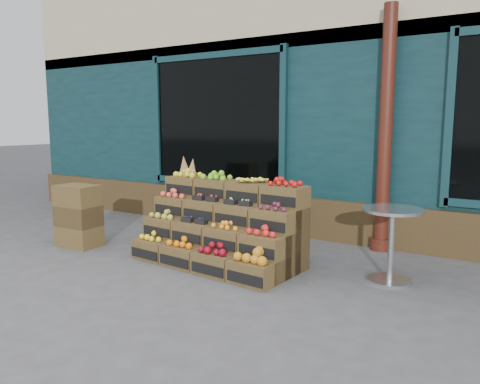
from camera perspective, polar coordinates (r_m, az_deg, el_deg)
The scene contains 6 objects.
ground at distance 5.35m, azimuth -2.23°, elevation -10.16°, with size 60.00×60.00×0.00m, color #4A4A4D.
shop_facade at distance 9.74m, azimuth 15.39°, elevation 12.24°, with size 12.00×6.24×4.80m.
crate_display at distance 5.77m, azimuth -2.29°, elevation -4.72°, with size 2.10×1.15×1.27m.
spare_crates at distance 6.86m, azimuth -19.10°, elevation -2.75°, with size 0.59×0.42×0.86m.
bistro_table at distance 5.26m, azimuth 17.99°, elevation -5.18°, with size 0.64×0.64×0.81m.
shopkeeper at distance 8.33m, azimuth 0.10°, elevation 3.39°, with size 0.71×0.46×1.94m, color #1C6221.
Camera 1 is at (2.88, -4.17, 1.71)m, focal length 35.00 mm.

